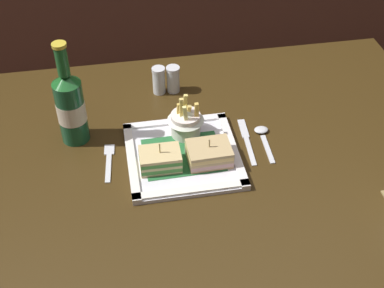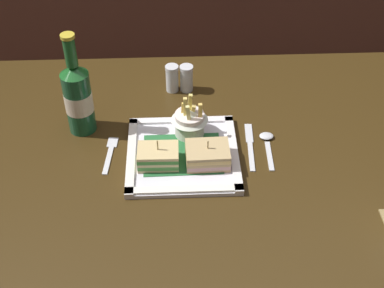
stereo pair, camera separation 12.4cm
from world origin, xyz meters
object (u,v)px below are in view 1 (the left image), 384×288
at_px(fork, 109,160).
at_px(salt_shaker, 159,82).
at_px(dining_table, 201,195).
at_px(spoon, 263,135).
at_px(square_plate, 183,155).
at_px(sandwich_half_right, 209,154).
at_px(knife, 247,139).
at_px(pepper_shaker, 173,81).
at_px(sandwich_half_left, 160,159).
at_px(fries_cup, 186,120).
at_px(beer_bottle, 70,106).

xyz_separation_m(fork, salt_shaker, (0.15, 0.25, 0.03)).
distance_m(dining_table, spoon, 0.22).
distance_m(dining_table, square_plate, 0.15).
relative_size(sandwich_half_right, salt_shaker, 1.31).
distance_m(sandwich_half_right, knife, 0.13).
xyz_separation_m(dining_table, salt_shaker, (-0.06, 0.27, 0.17)).
height_order(spoon, pepper_shaker, pepper_shaker).
bearing_deg(knife, fork, -177.28).
bearing_deg(sandwich_half_right, dining_table, 112.94).
height_order(sandwich_half_left, sandwich_half_right, sandwich_half_left).
relative_size(fries_cup, beer_bottle, 0.42).
relative_size(beer_bottle, salt_shaker, 3.46).
xyz_separation_m(fork, spoon, (0.38, 0.02, 0.00)).
height_order(sandwich_half_right, fork, sandwich_half_right).
xyz_separation_m(sandwich_half_left, spoon, (0.26, 0.07, -0.03)).
bearing_deg(sandwich_half_left, sandwich_half_right, -0.00).
bearing_deg(square_plate, pepper_shaker, 86.08).
bearing_deg(square_plate, spoon, 11.09).
xyz_separation_m(sandwich_half_left, sandwich_half_right, (0.11, -0.00, -0.00)).
distance_m(square_plate, salt_shaker, 0.27).
xyz_separation_m(square_plate, sandwich_half_left, (-0.06, -0.03, 0.03)).
bearing_deg(sandwich_half_left, fries_cup, 53.47).
distance_m(dining_table, beer_bottle, 0.39).
bearing_deg(fries_cup, pepper_shaker, 90.22).
height_order(spoon, salt_shaker, salt_shaker).
height_order(knife, salt_shaker, salt_shaker).
bearing_deg(beer_bottle, knife, -11.01).
bearing_deg(dining_table, fries_cup, 108.81).
bearing_deg(square_plate, fork, 173.86).
distance_m(dining_table, knife, 0.19).
xyz_separation_m(square_plate, beer_bottle, (-0.25, 0.11, 0.09)).
relative_size(dining_table, square_plate, 4.87).
relative_size(fork, spoon, 0.98).
bearing_deg(beer_bottle, pepper_shaker, 30.38).
bearing_deg(sandwich_half_left, spoon, 15.39).
bearing_deg(beer_bottle, spoon, -9.26).
bearing_deg(dining_table, salt_shaker, 103.33).
height_order(sandwich_half_left, knife, sandwich_half_left).
distance_m(knife, spoon, 0.04).
bearing_deg(knife, fries_cup, 166.22).
bearing_deg(knife, spoon, 7.97).
height_order(fork, spoon, spoon).
distance_m(sandwich_half_right, fork, 0.24).
xyz_separation_m(sandwich_half_right, pepper_shaker, (-0.04, 0.30, 0.00)).
xyz_separation_m(dining_table, knife, (0.12, 0.04, 0.14)).
xyz_separation_m(sandwich_half_left, beer_bottle, (-0.19, 0.15, 0.07)).
bearing_deg(beer_bottle, sandwich_half_right, -25.82).
bearing_deg(spoon, fork, -176.68).
height_order(fork, salt_shaker, salt_shaker).
distance_m(sandwich_half_left, fork, 0.13).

